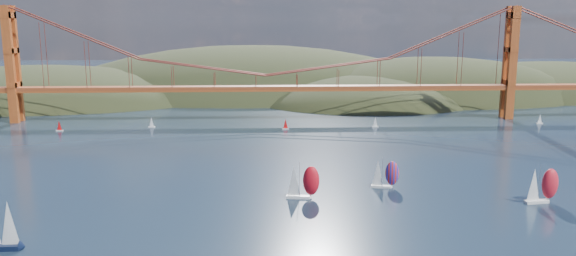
# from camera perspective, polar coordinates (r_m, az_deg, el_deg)

# --- Properties ---
(headlands) EXTENTS (725.00, 225.00, 96.00)m
(headlands) POSITION_cam_1_polar(r_m,az_deg,el_deg) (377.96, 4.53, 1.65)
(headlands) COLOR black
(headlands) RESTS_ON ground
(bridge) EXTENTS (552.00, 12.00, 55.00)m
(bridge) POSITION_cam_1_polar(r_m,az_deg,el_deg) (272.26, -2.62, 7.52)
(bridge) COLOR #923E1B
(bridge) RESTS_ON ground
(racer_0) EXTENTS (9.32, 4.47, 10.51)m
(racer_0) POSITION_cam_1_polar(r_m,az_deg,el_deg) (154.68, 1.44, -5.42)
(racer_0) COLOR white
(racer_0) RESTS_ON ground
(racer_1) EXTENTS (9.47, 4.53, 10.67)m
(racer_1) POSITION_cam_1_polar(r_m,az_deg,el_deg) (165.62, 24.36, -5.28)
(racer_1) COLOR white
(racer_1) RESTS_ON ground
(racer_rwb) EXTENTS (8.16, 4.15, 9.17)m
(racer_rwb) POSITION_cam_1_polar(r_m,az_deg,el_deg) (166.84, 9.78, -4.58)
(racer_rwb) COLOR silver
(racer_rwb) RESTS_ON ground
(distant_boat_2) EXTENTS (3.00, 2.00, 4.70)m
(distant_boat_2) POSITION_cam_1_polar(r_m,az_deg,el_deg) (267.45, -22.22, 0.21)
(distant_boat_2) COLOR silver
(distant_boat_2) RESTS_ON ground
(distant_boat_3) EXTENTS (3.00, 2.00, 4.70)m
(distant_boat_3) POSITION_cam_1_polar(r_m,az_deg,el_deg) (263.34, -13.70, 0.56)
(distant_boat_3) COLOR silver
(distant_boat_3) RESTS_ON ground
(distant_boat_4) EXTENTS (3.00, 2.00, 4.70)m
(distant_boat_4) POSITION_cam_1_polar(r_m,az_deg,el_deg) (290.28, 24.22, 0.85)
(distant_boat_4) COLOR silver
(distant_boat_4) RESTS_ON ground
(distant_boat_8) EXTENTS (3.00, 2.00, 4.70)m
(distant_boat_8) POSITION_cam_1_polar(r_m,az_deg,el_deg) (259.51, 8.85, 0.59)
(distant_boat_8) COLOR silver
(distant_boat_8) RESTS_ON ground
(distant_boat_9) EXTENTS (3.00, 2.00, 4.70)m
(distant_boat_9) POSITION_cam_1_polar(r_m,az_deg,el_deg) (251.61, -0.25, 0.40)
(distant_boat_9) COLOR silver
(distant_boat_9) RESTS_ON ground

